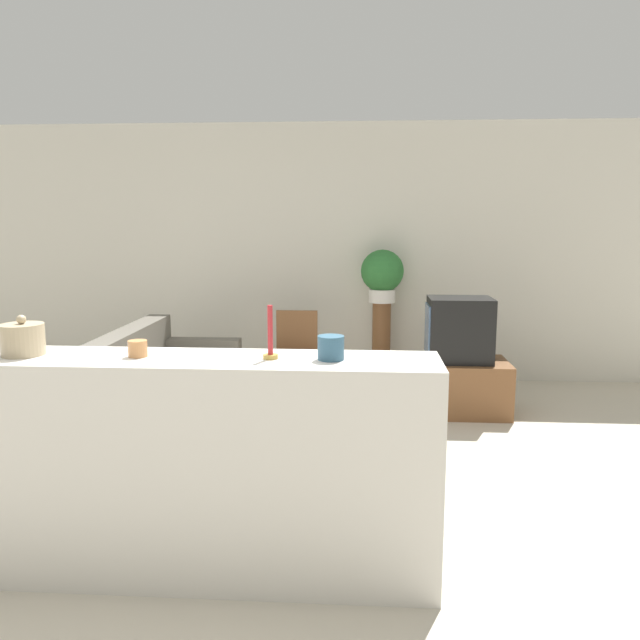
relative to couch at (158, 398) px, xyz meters
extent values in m
plane|color=beige|center=(0.68, -1.51, -0.29)|extent=(14.00, 14.00, 0.00)
cube|color=beige|center=(0.68, 1.92, 1.06)|extent=(9.00, 0.06, 2.70)
cube|color=#605B51|center=(0.04, 0.00, -0.06)|extent=(0.88, 2.04, 0.46)
cube|color=#605B51|center=(-0.30, 0.00, 0.34)|extent=(0.20, 2.04, 0.36)
cube|color=#605B51|center=(0.04, -0.94, 0.01)|extent=(0.88, 0.16, 0.60)
cube|color=#605B51|center=(0.04, 0.94, 0.01)|extent=(0.88, 0.16, 0.60)
cube|color=brown|center=(2.48, 0.73, -0.05)|extent=(0.87, 0.58, 0.47)
cube|color=black|center=(2.48, 0.73, 0.46)|extent=(0.55, 0.42, 0.56)
cube|color=#4C6B93|center=(2.20, 0.73, 0.46)|extent=(0.02, 0.35, 0.44)
cube|color=brown|center=(1.00, 0.94, 0.13)|extent=(0.44, 0.44, 0.04)
cube|color=brown|center=(1.00, 1.14, 0.35)|extent=(0.40, 0.04, 0.41)
cylinder|color=brown|center=(0.81, 0.75, -0.09)|extent=(0.04, 0.04, 0.40)
cylinder|color=brown|center=(1.19, 0.75, -0.09)|extent=(0.04, 0.04, 0.40)
cylinder|color=brown|center=(0.81, 1.13, -0.09)|extent=(0.04, 0.04, 0.40)
cylinder|color=brown|center=(1.19, 1.13, -0.09)|extent=(0.04, 0.04, 0.40)
cylinder|color=brown|center=(1.82, 1.60, 0.15)|extent=(0.19, 0.19, 0.87)
cylinder|color=white|center=(1.82, 1.60, 0.65)|extent=(0.27, 0.27, 0.13)
sphere|color=#2D7033|center=(1.82, 1.60, 0.90)|extent=(0.43, 0.43, 0.43)
cube|color=silver|center=(0.68, -1.95, 0.25)|extent=(2.61, 0.44, 1.08)
cylinder|color=tan|center=(0.03, -1.95, 0.86)|extent=(0.20, 0.20, 0.15)
sphere|color=tan|center=(0.03, -1.95, 0.96)|extent=(0.04, 0.04, 0.04)
cylinder|color=#C6844C|center=(0.58, -1.95, 0.83)|extent=(0.09, 0.09, 0.08)
cylinder|color=#B7933D|center=(1.20, -1.95, 0.80)|extent=(0.07, 0.07, 0.02)
cylinder|color=#B7282D|center=(1.20, -1.95, 0.92)|extent=(0.02, 0.02, 0.23)
cylinder|color=#335B75|center=(1.48, -1.95, 0.84)|extent=(0.12, 0.12, 0.11)
camera|label=1|loc=(1.62, -4.73, 1.42)|focal=35.00mm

